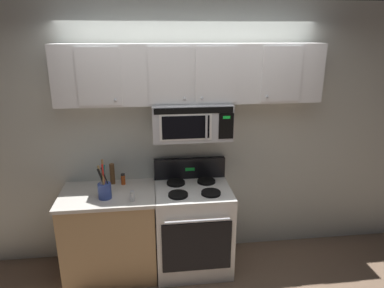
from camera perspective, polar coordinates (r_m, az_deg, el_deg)
name	(u,v)px	position (r m, az deg, el deg)	size (l,w,h in m)	color
back_wall	(189,135)	(3.64, -0.57, 1.43)	(5.20, 0.10, 2.70)	silver
stove_range	(193,226)	(3.66, 0.13, -13.58)	(0.76, 0.69, 1.12)	white
over_range_microwave	(191,121)	(3.34, -0.11, 3.94)	(0.76, 0.43, 0.35)	#B7BABF
upper_cabinets	(191,74)	(3.29, -0.17, 11.70)	(2.50, 0.36, 0.55)	silver
counter_segment	(111,233)	(3.68, -13.39, -14.22)	(0.93, 0.65, 0.90)	tan
utensil_crock_blue	(104,188)	(3.33, -14.45, -7.14)	(0.12, 0.12, 0.38)	#384C9E
salt_shaker	(132,196)	(3.24, -9.95, -8.58)	(0.04, 0.04, 0.10)	white
pepper_mill	(112,174)	(3.62, -13.19, -4.87)	(0.05, 0.05, 0.22)	brown
spice_jar	(123,179)	(3.60, -11.44, -5.77)	(0.04, 0.04, 0.12)	#C64C19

